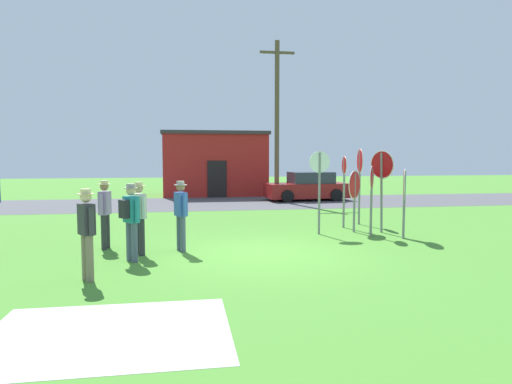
{
  "coord_description": "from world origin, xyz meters",
  "views": [
    {
      "loc": [
        -1.9,
        -10.43,
        2.34
      ],
      "look_at": [
        0.19,
        2.42,
        1.3
      ],
      "focal_mm": 31.38,
      "sensor_mm": 36.0,
      "label": 1
    }
  ],
  "objects": [
    {
      "name": "stop_sign_center_cluster",
      "position": [
        3.51,
        1.83,
        1.4
      ],
      "size": [
        0.36,
        0.59,
        2.07
      ],
      "color": "slate",
      "rests_on": "ground"
    },
    {
      "name": "person_in_dark_shirt",
      "position": [
        -3.87,
        1.22,
        0.98
      ],
      "size": [
        0.31,
        0.56,
        1.74
      ],
      "color": "#2D2D33",
      "rests_on": "ground"
    },
    {
      "name": "ground_plane",
      "position": [
        0.0,
        0.0,
        0.0
      ],
      "size": [
        80.0,
        80.0,
        0.0
      ],
      "primitive_type": "plane",
      "color": "#47842D"
    },
    {
      "name": "person_on_left",
      "position": [
        -2.95,
        0.37,
        0.98
      ],
      "size": [
        0.38,
        0.49,
        1.74
      ],
      "color": "#2D2D33",
      "rests_on": "ground"
    },
    {
      "name": "concrete_path",
      "position": [
        -2.91,
        -4.45,
        0.0
      ],
      "size": [
        3.2,
        2.4,
        0.01
      ],
      "primitive_type": "cube",
      "color": "#ADAAA3",
      "rests_on": "ground"
    },
    {
      "name": "stop_sign_rear_right",
      "position": [
        3.29,
        2.59,
        1.3
      ],
      "size": [
        0.62,
        0.65,
        1.91
      ],
      "color": "slate",
      "rests_on": "ground"
    },
    {
      "name": "stop_sign_leaning_left",
      "position": [
        4.26,
        1.32,
        1.36
      ],
      "size": [
        0.44,
        0.78,
        2.0
      ],
      "color": "slate",
      "rests_on": "ground"
    },
    {
      "name": "stop_sign_low_front",
      "position": [
        4.05,
        4.08,
        1.81
      ],
      "size": [
        0.16,
        0.84,
        2.61
      ],
      "color": "slate",
      "rests_on": "ground"
    },
    {
      "name": "person_with_sunhat",
      "position": [
        -1.98,
        0.63,
        0.98
      ],
      "size": [
        0.34,
        0.53,
        1.74
      ],
      "color": "#4C5670",
      "rests_on": "ground"
    },
    {
      "name": "parked_car_on_street",
      "position": [
        4.63,
        12.62,
        0.69
      ],
      "size": [
        4.41,
        2.24,
        1.51
      ],
      "color": "maroon",
      "rests_on": "ground"
    },
    {
      "name": "street_asphalt",
      "position": [
        0.0,
        11.86,
        0.0
      ],
      "size": [
        60.0,
        6.4,
        0.01
      ],
      "primitive_type": "cube",
      "color": "#4C4C51",
      "rests_on": "ground"
    },
    {
      "name": "building_background",
      "position": [
        -0.01,
        17.08,
        1.91
      ],
      "size": [
        6.26,
        4.24,
        3.81
      ],
      "color": "#B2231E",
      "rests_on": "ground"
    },
    {
      "name": "stop_sign_nearest",
      "position": [
        3.28,
        3.49,
        1.55
      ],
      "size": [
        0.09,
        0.6,
        2.35
      ],
      "color": "slate",
      "rests_on": "ground"
    },
    {
      "name": "stop_sign_far_back",
      "position": [
        4.07,
        2.38,
        1.75
      ],
      "size": [
        0.43,
        0.79,
        2.52
      ],
      "color": "slate",
      "rests_on": "ground"
    },
    {
      "name": "person_in_blue",
      "position": [
        -3.7,
        -1.76,
        0.98
      ],
      "size": [
        0.38,
        0.5,
        1.74
      ],
      "color": "#7A6B56",
      "rests_on": "ground"
    },
    {
      "name": "stop_sign_tallest",
      "position": [
        2.1,
        2.41,
        1.67
      ],
      "size": [
        0.65,
        0.09,
        2.5
      ],
      "color": "slate",
      "rests_on": "ground"
    },
    {
      "name": "person_holding_notes",
      "position": [
        -3.07,
        -0.3,
        1.01
      ],
      "size": [
        0.47,
        0.49,
        1.74
      ],
      "color": "#4C5670",
      "rests_on": "ground"
    },
    {
      "name": "utility_pole",
      "position": [
        2.91,
        12.43,
        4.3
      ],
      "size": [
        1.8,
        0.24,
        8.24
      ],
      "color": "brown",
      "rests_on": "ground"
    }
  ]
}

